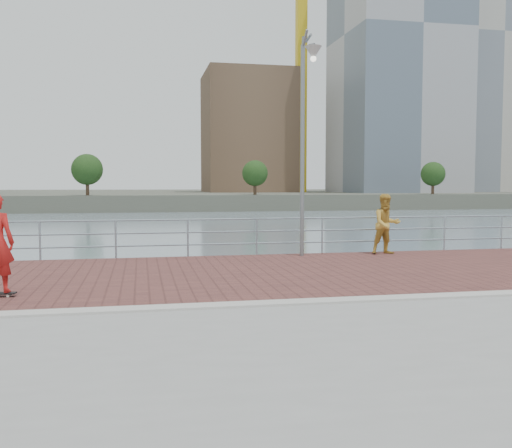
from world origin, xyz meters
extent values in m
plane|color=slate|center=(0.00, 0.00, -2.00)|extent=(400.00, 400.00, 0.00)
cube|color=brown|center=(0.00, 3.60, 0.01)|extent=(40.00, 6.80, 0.02)
cube|color=#B7B5AD|center=(0.00, 0.00, 0.03)|extent=(40.00, 0.40, 0.06)
cube|color=#4C5142|center=(0.00, 122.50, -0.75)|extent=(320.00, 95.00, 2.50)
cylinder|color=#8C9EA8|center=(-5.13, 7.00, 0.55)|extent=(0.06, 0.06, 1.10)
cylinder|color=#8C9EA8|center=(-3.08, 7.00, 0.55)|extent=(0.06, 0.06, 1.10)
cylinder|color=#8C9EA8|center=(-1.03, 7.00, 0.55)|extent=(0.06, 0.06, 1.10)
cylinder|color=#8C9EA8|center=(1.03, 7.00, 0.55)|extent=(0.06, 0.06, 1.10)
cylinder|color=#8C9EA8|center=(3.08, 7.00, 0.55)|extent=(0.06, 0.06, 1.10)
cylinder|color=#8C9EA8|center=(5.13, 7.00, 0.55)|extent=(0.06, 0.06, 1.10)
cylinder|color=#8C9EA8|center=(7.18, 7.00, 0.55)|extent=(0.06, 0.06, 1.10)
cylinder|color=#8C9EA8|center=(9.24, 7.00, 0.55)|extent=(0.06, 0.06, 1.10)
cylinder|color=#8C9EA8|center=(0.00, 7.00, 1.10)|extent=(39.00, 0.05, 0.05)
cylinder|color=#8C9EA8|center=(0.00, 7.00, 0.73)|extent=(39.00, 0.05, 0.05)
cylinder|color=#8C9EA8|center=(0.00, 7.00, 0.36)|extent=(39.00, 0.05, 0.05)
cylinder|color=slate|center=(2.29, 6.50, 3.08)|extent=(0.12, 0.12, 6.15)
cylinder|color=slate|center=(2.29, 5.99, 6.15)|extent=(0.07, 1.03, 0.07)
cone|color=#B2B2AD|center=(2.29, 5.47, 5.95)|extent=(0.45, 0.45, 0.36)
cylinder|color=beige|center=(-4.82, 1.58, 0.05)|extent=(0.06, 0.04, 0.05)
cylinder|color=beige|center=(-4.81, 1.71, 0.05)|extent=(0.06, 0.04, 0.05)
imported|color=gold|center=(4.90, 6.37, 0.93)|extent=(0.91, 0.73, 1.82)
cube|color=gold|center=(30.00, 104.00, 25.50)|extent=(2.00, 2.00, 50.00)
cube|color=brown|center=(20.00, 110.00, 13.01)|extent=(18.00, 18.00, 25.03)
cube|color=#9E9EA3|center=(48.00, 98.00, 31.25)|extent=(22.00, 22.00, 61.50)
cube|color=#B2ADA3|center=(72.00, 108.00, 33.87)|extent=(20.00, 20.00, 66.74)
cylinder|color=#473323|center=(-10.00, 77.00, 2.27)|extent=(0.50, 0.50, 3.53)
sphere|color=#193814|center=(-10.00, 77.00, 4.28)|extent=(4.54, 4.54, 4.54)
cylinder|color=#473323|center=(15.00, 77.00, 2.06)|extent=(0.50, 0.50, 3.11)
sphere|color=#193814|center=(15.00, 77.00, 3.84)|extent=(4.00, 4.00, 4.00)
cylinder|color=#473323|center=(45.00, 77.00, 2.05)|extent=(0.50, 0.50, 3.11)
sphere|color=#193814|center=(45.00, 77.00, 3.83)|extent=(4.00, 4.00, 4.00)
camera|label=1|loc=(-2.36, -9.66, 2.13)|focal=40.00mm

